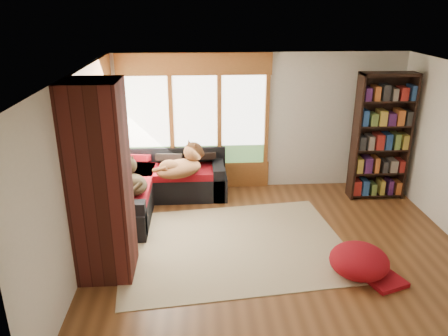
# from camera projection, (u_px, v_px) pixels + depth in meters

# --- Properties ---
(floor) EXTENTS (5.50, 5.50, 0.00)m
(floor) POSITION_uv_depth(u_px,v_px,m) (279.00, 252.00, 6.43)
(floor) COLOR #5A3319
(floor) RESTS_ON ground
(ceiling) EXTENTS (5.50, 5.50, 0.00)m
(ceiling) POSITION_uv_depth(u_px,v_px,m) (288.00, 73.00, 5.50)
(ceiling) COLOR white
(wall_back) EXTENTS (5.50, 0.04, 2.60)m
(wall_back) POSITION_uv_depth(u_px,v_px,m) (259.00, 122.00, 8.29)
(wall_back) COLOR silver
(wall_back) RESTS_ON ground
(wall_front) EXTENTS (5.50, 0.04, 2.60)m
(wall_front) POSITION_uv_depth(u_px,v_px,m) (340.00, 277.00, 3.63)
(wall_front) COLOR silver
(wall_front) RESTS_ON ground
(wall_left) EXTENTS (0.04, 5.00, 2.60)m
(wall_left) POSITION_uv_depth(u_px,v_px,m) (79.00, 174.00, 5.81)
(wall_left) COLOR silver
(wall_left) RESTS_ON ground
(windows_back) EXTENTS (2.82, 0.10, 1.90)m
(windows_back) POSITION_uv_depth(u_px,v_px,m) (195.00, 121.00, 8.18)
(windows_back) COLOR #945725
(windows_back) RESTS_ON wall_back
(windows_left) EXTENTS (0.10, 2.62, 1.90)m
(windows_left) POSITION_uv_depth(u_px,v_px,m) (99.00, 143.00, 6.91)
(windows_left) COLOR #945725
(windows_left) RESTS_ON wall_left
(roller_blind) EXTENTS (0.03, 0.72, 0.90)m
(roller_blind) POSITION_uv_depth(u_px,v_px,m) (109.00, 106.00, 7.54)
(roller_blind) COLOR #66815B
(roller_blind) RESTS_ON wall_left
(brick_chimney) EXTENTS (0.70, 0.70, 2.60)m
(brick_chimney) POSITION_uv_depth(u_px,v_px,m) (100.00, 184.00, 5.50)
(brick_chimney) COLOR #471914
(brick_chimney) RESTS_ON ground
(sectional_sofa) EXTENTS (2.20, 2.20, 0.80)m
(sectional_sofa) POSITION_uv_depth(u_px,v_px,m) (155.00, 190.00, 7.79)
(sectional_sofa) COLOR black
(sectional_sofa) RESTS_ON ground
(area_rug) EXTENTS (3.60, 2.91, 0.01)m
(area_rug) POSITION_uv_depth(u_px,v_px,m) (233.00, 245.00, 6.59)
(area_rug) COLOR beige
(area_rug) RESTS_ON ground
(bookshelf) EXTENTS (0.99, 0.33, 2.32)m
(bookshelf) POSITION_uv_depth(u_px,v_px,m) (381.00, 137.00, 7.85)
(bookshelf) COLOR black
(bookshelf) RESTS_ON ground
(pouf) EXTENTS (1.04, 1.04, 0.42)m
(pouf) POSITION_uv_depth(u_px,v_px,m) (359.00, 260.00, 5.81)
(pouf) COLOR maroon
(pouf) RESTS_ON area_rug
(dog_tan) EXTENTS (1.02, 0.93, 0.50)m
(dog_tan) POSITION_uv_depth(u_px,v_px,m) (182.00, 164.00, 7.64)
(dog_tan) COLOR brown
(dog_tan) RESTS_ON sectional_sofa
(dog_brindle) EXTENTS (0.71, 0.90, 0.44)m
(dog_brindle) POSITION_uv_depth(u_px,v_px,m) (130.00, 179.00, 7.05)
(dog_brindle) COLOR black
(dog_brindle) RESTS_ON sectional_sofa
(throw_pillows) EXTENTS (1.98, 1.68, 0.45)m
(throw_pillows) POSITION_uv_depth(u_px,v_px,m) (156.00, 161.00, 7.76)
(throw_pillows) COLOR black
(throw_pillows) RESTS_ON sectional_sofa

